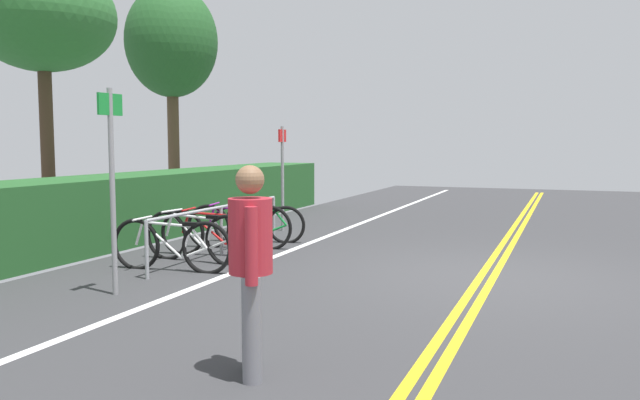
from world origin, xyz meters
name	(u,v)px	position (x,y,z in m)	size (l,w,h in m)	color
ground_plane	(487,279)	(0.00, 0.00, -0.03)	(32.38, 10.95, 0.05)	#353538
centre_line_yellow_inner	(494,277)	(0.00, -0.08, 0.00)	(29.14, 0.10, 0.00)	gold
centre_line_yellow_outer	(481,276)	(0.00, 0.08, 0.00)	(29.14, 0.10, 0.00)	gold
bike_lane_stripe_white	(266,260)	(0.00, 3.15, 0.00)	(29.14, 0.12, 0.00)	white
bike_rack	(221,218)	(0.12, 3.97, 0.58)	(3.72, 0.05, 0.76)	#9EA0A5
bicycle_0	(171,245)	(-1.17, 3.98, 0.34)	(0.46, 1.77, 0.74)	black
bicycle_1	(196,237)	(-0.49, 4.02, 0.36)	(0.46, 1.81, 0.76)	black
bicycle_2	(216,233)	(0.04, 4.02, 0.35)	(0.46, 1.79, 0.74)	black
bicycle_3	(239,227)	(0.77, 4.02, 0.35)	(0.52, 1.74, 0.76)	black
bicycle_4	(259,224)	(1.46, 4.02, 0.32)	(0.51, 1.61, 0.68)	black
pedestrian	(251,258)	(-4.18, 1.19, 0.88)	(0.44, 0.32, 1.55)	slate
sign_post_near	(112,172)	(-2.52, 3.80, 1.39)	(0.36, 0.06, 2.31)	gray
sign_post_far	(282,168)	(2.91, 4.23, 1.23)	(0.36, 0.06, 2.02)	gray
hedge_backdrop	(153,203)	(1.62, 6.31, 0.57)	(12.67, 1.40, 1.15)	#235626
tree_mid	(42,18)	(1.03, 8.24, 4.01)	(2.67, 2.67, 5.07)	#473323
tree_far_right	(172,43)	(5.45, 8.46, 4.19)	(2.30, 2.30, 5.62)	brown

